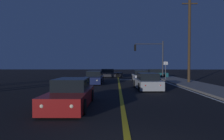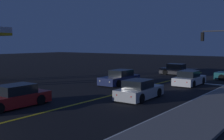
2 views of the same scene
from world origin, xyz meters
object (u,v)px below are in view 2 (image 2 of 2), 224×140
(car_following_oncoming_red, at_px, (13,98))
(car_mid_block_charcoal, at_px, (178,70))
(car_parked_curb_silver, at_px, (139,90))
(car_side_waiting_navy, at_px, (120,78))
(car_lead_oncoming_white, at_px, (189,79))

(car_following_oncoming_red, bearing_deg, car_mid_block_charcoal, -93.45)
(car_mid_block_charcoal, xyz_separation_m, car_parked_curb_silver, (3.76, -15.21, -0.00))
(car_mid_block_charcoal, bearing_deg, car_parked_curb_silver, 12.31)
(car_parked_curb_silver, distance_m, car_side_waiting_navy, 6.81)
(car_parked_curb_silver, bearing_deg, car_side_waiting_navy, 134.25)
(car_mid_block_charcoal, height_order, car_following_oncoming_red, same)
(car_mid_block_charcoal, height_order, car_parked_curb_silver, same)
(car_parked_curb_silver, bearing_deg, car_lead_oncoming_white, 84.48)
(car_parked_curb_silver, distance_m, car_lead_oncoming_white, 8.11)
(car_side_waiting_navy, bearing_deg, car_following_oncoming_red, 90.86)
(car_parked_curb_silver, bearing_deg, car_mid_block_charcoal, 101.56)
(car_mid_block_charcoal, distance_m, car_parked_curb_silver, 15.67)
(car_parked_curb_silver, bearing_deg, car_following_oncoming_red, -127.70)
(car_parked_curb_silver, distance_m, car_following_oncoming_red, 8.19)
(car_following_oncoming_red, bearing_deg, car_side_waiting_navy, -89.86)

